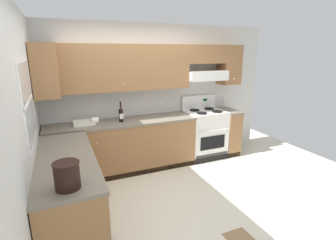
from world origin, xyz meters
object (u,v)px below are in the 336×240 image
Objects in this scene: stove at (205,133)px; bowl at (84,123)px; wine_bottle at (121,114)px; paper_towel_roll at (95,121)px; bucket at (67,175)px.

stove is 2.32m from bowl.
stove is 3.54× the size of wine_bottle.
wine_bottle is at bearing -3.85° from paper_towel_roll.
wine_bottle is at bearing -4.40° from bowl.
stove is at bearing -0.64° from bowl.
wine_bottle is 0.61m from bowl.
bucket is (-0.34, -2.03, 0.10)m from bowl.
bucket is at bearing -115.46° from wine_bottle.
wine_bottle is 1.01× the size of bowl.
bowl is at bearing 179.36° from stove.
stove is 1.77m from wine_bottle.
paper_towel_roll is (-0.43, 0.03, -0.08)m from wine_bottle.
stove reaches higher than bucket.
wine_bottle reaches higher than stove.
stove is 4.92× the size of bucket.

